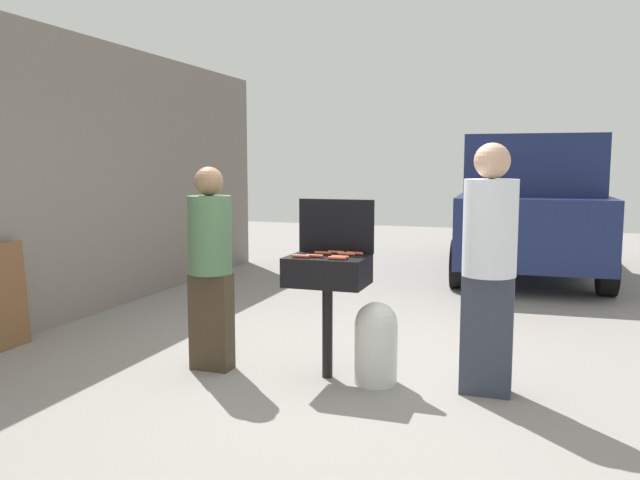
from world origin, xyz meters
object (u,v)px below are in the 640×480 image
(hot_dog_6, at_px, (301,256))
(person_left, at_px, (210,261))
(hot_dog_0, at_px, (355,253))
(hot_dog_2, at_px, (315,256))
(person_right, at_px, (489,260))
(parked_minivan, at_px, (529,205))
(hot_dog_3, at_px, (337,258))
(propane_tank, at_px, (376,341))
(hot_dog_1, at_px, (322,253))
(hot_dog_5, at_px, (340,257))
(bbq_grill, at_px, (328,275))
(hot_dog_4, at_px, (347,254))
(hot_dog_7, at_px, (336,252))

(hot_dog_6, xyz_separation_m, person_left, (-0.78, 0.05, -0.08))
(hot_dog_0, relative_size, hot_dog_2, 1.00)
(person_right, bearing_deg, parked_minivan, -79.36)
(person_left, bearing_deg, hot_dog_0, -0.39)
(hot_dog_0, xyz_separation_m, person_left, (-1.11, -0.23, -0.08))
(hot_dog_3, bearing_deg, parked_minivan, 77.38)
(hot_dog_0, height_order, propane_tank, hot_dog_0)
(hot_dog_1, relative_size, propane_tank, 0.21)
(propane_tank, bearing_deg, hot_dog_5, -162.79)
(person_left, bearing_deg, bbq_grill, -5.96)
(bbq_grill, xyz_separation_m, hot_dog_5, (0.13, -0.09, 0.16))
(hot_dog_1, xyz_separation_m, parked_minivan, (1.45, 5.41, 0.07))
(hot_dog_0, bearing_deg, hot_dog_4, -138.40)
(person_left, bearing_deg, hot_dog_2, -12.10)
(hot_dog_5, height_order, person_left, person_left)
(hot_dog_5, xyz_separation_m, person_left, (-1.07, -0.01, -0.08))
(hot_dog_2, bearing_deg, person_right, 6.05)
(bbq_grill, height_order, hot_dog_0, hot_dog_0)
(bbq_grill, distance_m, hot_dog_7, 0.21)
(hot_dog_0, distance_m, hot_dog_7, 0.15)
(bbq_grill, xyz_separation_m, person_right, (1.18, 0.03, 0.17))
(hot_dog_5, xyz_separation_m, propane_tank, (0.26, 0.08, -0.63))
(hot_dog_2, distance_m, hot_dog_6, 0.10)
(hot_dog_1, bearing_deg, hot_dog_7, 38.08)
(hot_dog_6, distance_m, hot_dog_7, 0.34)
(hot_dog_4, xyz_separation_m, propane_tank, (0.26, -0.10, -0.63))
(bbq_grill, relative_size, propane_tank, 1.52)
(hot_dog_3, bearing_deg, hot_dog_1, 129.98)
(hot_dog_4, height_order, propane_tank, hot_dog_4)
(hot_dog_1, bearing_deg, hot_dog_5, -40.38)
(bbq_grill, distance_m, parked_minivan, 5.66)
(hot_dog_7, bearing_deg, person_left, -166.01)
(hot_dog_1, relative_size, parked_minivan, 0.03)
(hot_dog_6, bearing_deg, hot_dog_2, 26.55)
(hot_dog_2, xyz_separation_m, hot_dog_7, (0.09, 0.24, 0.00))
(propane_tank, bearing_deg, person_right, 3.24)
(hot_dog_2, height_order, person_left, person_left)
(bbq_grill, xyz_separation_m, hot_dog_0, (0.18, 0.13, 0.16))
(parked_minivan, bearing_deg, hot_dog_3, 74.97)
(person_left, bearing_deg, hot_dog_5, -11.69)
(person_right, bearing_deg, hot_dog_2, 18.86)
(hot_dog_7, distance_m, propane_tank, 0.74)
(hot_dog_6, bearing_deg, person_left, 176.55)
(hot_dog_1, relative_size, hot_dog_6, 1.00)
(hot_dog_1, distance_m, hot_dog_5, 0.25)
(hot_dog_6, relative_size, hot_dog_7, 1.00)
(hot_dog_7, xyz_separation_m, person_left, (-0.96, -0.24, -0.08))
(hot_dog_4, bearing_deg, hot_dog_3, -90.12)
(hot_dog_4, height_order, parked_minivan, parked_minivan)
(hot_dog_4, distance_m, person_left, 1.08)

